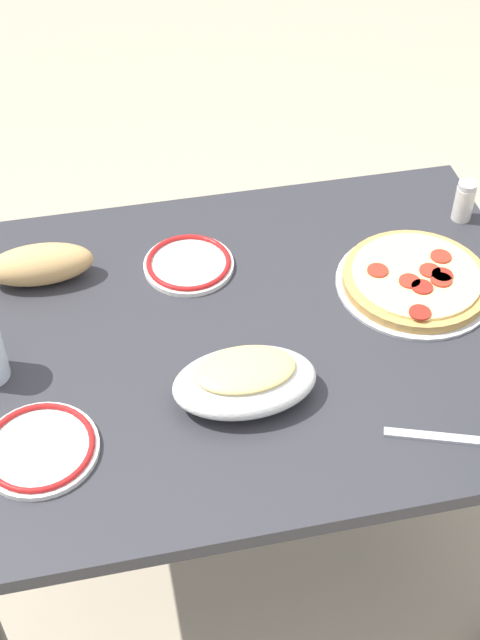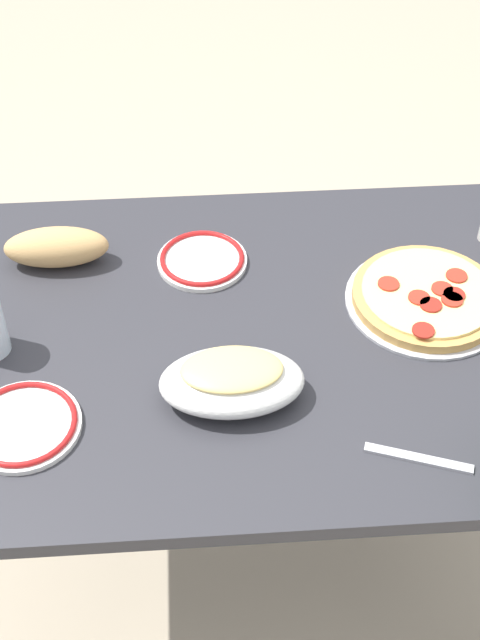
{
  "view_description": "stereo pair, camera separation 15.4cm",
  "coord_description": "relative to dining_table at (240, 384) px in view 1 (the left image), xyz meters",
  "views": [
    {
      "loc": [
        0.23,
        1.08,
        1.86
      ],
      "look_at": [
        0.0,
        0.0,
        0.78
      ],
      "focal_mm": 49.07,
      "sensor_mm": 36.0,
      "label": 1
    },
    {
      "loc": [
        0.07,
        1.1,
        1.86
      ],
      "look_at": [
        0.0,
        0.0,
        0.78
      ],
      "focal_mm": 49.07,
      "sensor_mm": 36.0,
      "label": 2
    }
  ],
  "objects": [
    {
      "name": "ground_plane",
      "position": [
        0.0,
        0.0,
        -0.61
      ],
      "size": [
        8.0,
        8.0,
        0.0
      ],
      "primitive_type": "plane",
      "color": "tan",
      "rests_on": "ground"
    },
    {
      "name": "dining_table",
      "position": [
        0.0,
        0.0,
        0.0
      ],
      "size": [
        1.13,
        0.83,
        0.75
      ],
      "color": "#2D2D33",
      "rests_on": "ground"
    },
    {
      "name": "pepperoni_pizza",
      "position": [
        -0.35,
        -0.05,
        0.15
      ],
      "size": [
        0.3,
        0.3,
        0.03
      ],
      "color": "#B7B7BC",
      "rests_on": "dining_table"
    },
    {
      "name": "baked_pasta_dish",
      "position": [
        0.02,
        0.15,
        0.18
      ],
      "size": [
        0.24,
        0.15,
        0.08
      ],
      "color": "white",
      "rests_on": "dining_table"
    },
    {
      "name": "side_plate_near",
      "position": [
        0.06,
        -0.19,
        0.15
      ],
      "size": [
        0.17,
        0.17,
        0.02
      ],
      "color": "white",
      "rests_on": "dining_table"
    },
    {
      "name": "side_plate_far",
      "position": [
        0.36,
        0.19,
        0.15
      ],
      "size": [
        0.19,
        0.19,
        0.02
      ],
      "color": "white",
      "rests_on": "dining_table"
    },
    {
      "name": "bread_loaf",
      "position": [
        0.34,
        -0.21,
        0.18
      ],
      "size": [
        0.2,
        0.08,
        0.08
      ],
      "primitive_type": "ellipsoid",
      "color": "tan",
      "rests_on": "dining_table"
    },
    {
      "name": "spice_shaker",
      "position": [
        -0.51,
        -0.23,
        0.18
      ],
      "size": [
        0.04,
        0.04,
        0.09
      ],
      "color": "silver",
      "rests_on": "dining_table"
    },
    {
      "name": "fork_right",
      "position": [
        -0.26,
        0.3,
        0.14
      ],
      "size": [
        0.17,
        0.07,
        0.0
      ],
      "primitive_type": "cube",
      "rotation": [
        0.0,
        0.0,
        5.95
      ],
      "color": "#B7B7BC",
      "rests_on": "dining_table"
    }
  ]
}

